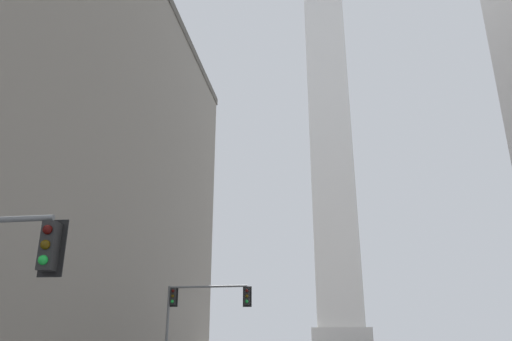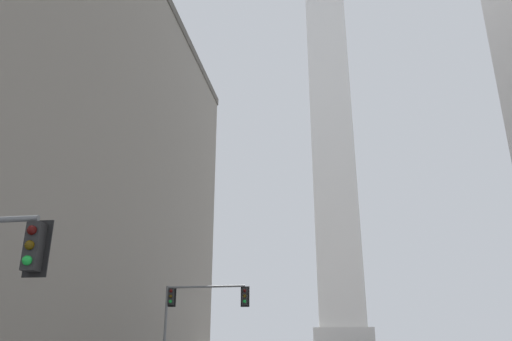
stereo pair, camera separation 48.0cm
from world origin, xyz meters
name	(u,v)px [view 1 (the left image)]	position (x,y,z in m)	size (l,w,h in m)	color
building_left	(6,141)	(-24.86, 30.78, 17.02)	(19.87, 52.99, 34.03)	gray
obelisk	(331,142)	(0.00, 76.97, 35.45)	(8.40, 8.40, 73.69)	silver
traffic_light_mid_left	(195,308)	(-10.24, 32.67, 4.89)	(5.78, 0.52, 6.38)	slate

